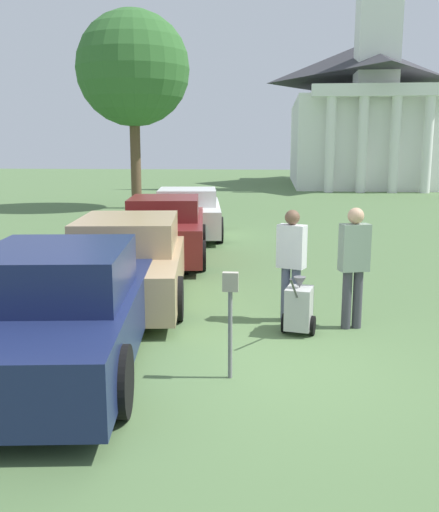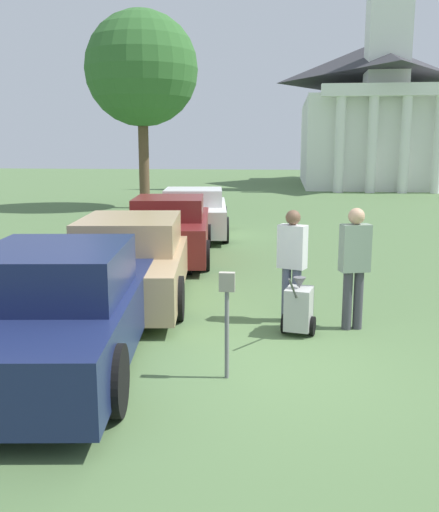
% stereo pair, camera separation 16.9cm
% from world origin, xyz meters
% --- Properties ---
extents(ground_plane, '(120.00, 120.00, 0.00)m').
position_xyz_m(ground_plane, '(0.00, 0.00, 0.00)').
color(ground_plane, '#517042').
extents(parked_car_navy, '(2.46, 5.02, 1.51)m').
position_xyz_m(parked_car_navy, '(-2.38, -0.13, 0.70)').
color(parked_car_navy, '#19234C').
rests_on(parked_car_navy, ground_plane).
extents(parked_car_tan, '(2.52, 5.45, 1.44)m').
position_xyz_m(parked_car_tan, '(-2.38, 3.24, 0.67)').
color(parked_car_tan, tan).
rests_on(parked_car_tan, ground_plane).
extents(parked_car_maroon, '(2.36, 4.80, 1.50)m').
position_xyz_m(parked_car_maroon, '(-2.38, 6.70, 0.70)').
color(parked_car_maroon, maroon).
rests_on(parked_car_maroon, ground_plane).
extents(parked_car_white, '(2.48, 4.83, 1.43)m').
position_xyz_m(parked_car_white, '(-2.38, 10.35, 0.68)').
color(parked_car_white, silver).
rests_on(parked_car_white, ground_plane).
extents(parking_meter, '(0.18, 0.09, 1.27)m').
position_xyz_m(parking_meter, '(-0.28, -0.39, 0.89)').
color(parking_meter, slate).
rests_on(parking_meter, ground_plane).
extents(person_worker, '(0.47, 0.37, 1.73)m').
position_xyz_m(person_worker, '(0.48, 1.95, 0.99)').
color(person_worker, '#515670').
rests_on(person_worker, ground_plane).
extents(person_supervisor, '(0.46, 0.33, 1.81)m').
position_xyz_m(person_supervisor, '(1.38, 1.65, 1.04)').
color(person_supervisor, '#3F3F47').
rests_on(person_supervisor, ground_plane).
extents(equipment_cart, '(0.52, 1.00, 1.00)m').
position_xyz_m(equipment_cart, '(0.59, 1.31, 0.39)').
color(equipment_cart, '#B2B2AD').
rests_on(equipment_cart, ground_plane).
extents(church, '(9.37, 15.61, 21.95)m').
position_xyz_m(church, '(6.19, 34.82, 5.35)').
color(church, white).
rests_on(church, ground_plane).
extents(shade_tree, '(4.78, 4.78, 8.27)m').
position_xyz_m(shade_tree, '(-5.77, 17.87, 5.85)').
color(shade_tree, brown).
rests_on(shade_tree, ground_plane).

